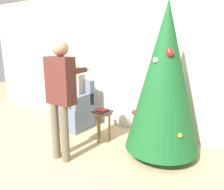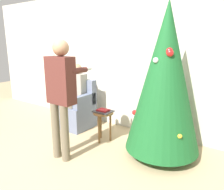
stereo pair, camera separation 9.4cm
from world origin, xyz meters
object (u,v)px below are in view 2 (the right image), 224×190
(armchair, at_px, (76,109))
(christmas_tree, at_px, (165,78))
(side_stool, at_px, (103,118))
(person_standing, at_px, (61,89))
(person_seated, at_px, (75,93))

(armchair, bearing_deg, christmas_tree, -4.26)
(christmas_tree, bearing_deg, side_stool, -174.78)
(person_standing, bearing_deg, person_seated, 125.21)
(person_standing, distance_m, side_stool, 1.02)
(person_seated, relative_size, person_standing, 0.74)
(person_seated, xyz_separation_m, person_standing, (0.71, -1.01, 0.34))
(armchair, distance_m, side_stool, 0.90)
(armchair, xyz_separation_m, person_standing, (0.71, -1.03, 0.69))
(christmas_tree, xyz_separation_m, armchair, (-1.91, 0.14, -0.84))
(armchair, relative_size, person_standing, 0.55)
(person_standing, height_order, side_stool, person_standing)
(christmas_tree, xyz_separation_m, person_seated, (-1.91, 0.12, -0.49))
(person_seated, bearing_deg, christmas_tree, -3.63)
(christmas_tree, height_order, armchair, christmas_tree)
(christmas_tree, distance_m, side_stool, 1.30)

